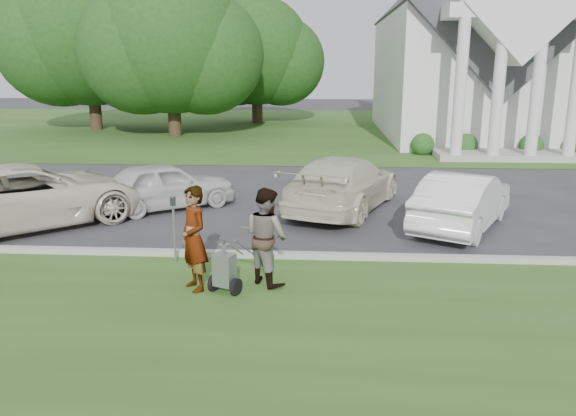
# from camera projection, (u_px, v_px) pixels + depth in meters

# --- Properties ---
(ground) EXTENTS (120.00, 120.00, 0.00)m
(ground) POSITION_uv_depth(u_px,v_px,m) (283.00, 267.00, 11.70)
(ground) COLOR #333335
(ground) RESTS_ON ground
(grass_strip) EXTENTS (80.00, 7.00, 0.01)m
(grass_strip) POSITION_uv_depth(u_px,v_px,m) (269.00, 334.00, 8.80)
(grass_strip) COLOR #30531C
(grass_strip) RESTS_ON ground
(church_lawn) EXTENTS (80.00, 30.00, 0.01)m
(church_lawn) POSITION_uv_depth(u_px,v_px,m) (311.00, 128.00, 37.81)
(church_lawn) COLOR #30531C
(church_lawn) RESTS_ON ground
(curb) EXTENTS (80.00, 0.18, 0.15)m
(curb) POSITION_uv_depth(u_px,v_px,m) (285.00, 255.00, 12.21)
(curb) COLOR #9E9E93
(curb) RESTS_ON ground
(church) EXTENTS (9.19, 19.00, 24.10)m
(church) POSITION_uv_depth(u_px,v_px,m) (468.00, 32.00, 32.04)
(church) COLOR white
(church) RESTS_ON ground
(tree_left) EXTENTS (10.63, 8.40, 9.71)m
(tree_left) POSITION_uv_depth(u_px,v_px,m) (171.00, 47.00, 32.18)
(tree_left) COLOR #332316
(tree_left) RESTS_ON ground
(tree_far) EXTENTS (11.64, 9.20, 10.73)m
(tree_far) POSITION_uv_depth(u_px,v_px,m) (89.00, 39.00, 35.30)
(tree_far) COLOR #332316
(tree_far) RESTS_ON ground
(tree_back) EXTENTS (9.61, 7.60, 8.89)m
(tree_back) POSITION_uv_depth(u_px,v_px,m) (256.00, 56.00, 39.77)
(tree_back) COLOR #332316
(tree_back) RESTS_ON ground
(striping_cart) EXTENTS (0.83, 1.19, 1.03)m
(striping_cart) POSITION_uv_depth(u_px,v_px,m) (225.00, 271.00, 10.28)
(striping_cart) COLOR black
(striping_cart) RESTS_ON ground
(person_left) EXTENTS (0.81, 0.86, 1.97)m
(person_left) POSITION_uv_depth(u_px,v_px,m) (194.00, 239.00, 10.31)
(person_left) COLOR #999999
(person_left) RESTS_ON ground
(person_right) EXTENTS (1.15, 1.15, 1.87)m
(person_right) POSITION_uv_depth(u_px,v_px,m) (266.00, 237.00, 10.63)
(person_right) COLOR #999999
(person_right) RESTS_ON ground
(parking_meter_near) EXTENTS (0.11, 0.09, 1.46)m
(parking_meter_near) POSITION_uv_depth(u_px,v_px,m) (174.00, 221.00, 11.77)
(parking_meter_near) COLOR #919499
(parking_meter_near) RESTS_ON ground
(car_a) EXTENTS (6.20, 6.03, 1.65)m
(car_a) POSITION_uv_depth(u_px,v_px,m) (29.00, 195.00, 14.52)
(car_a) COLOR beige
(car_a) RESTS_ON ground
(car_b) EXTENTS (4.27, 3.68, 1.39)m
(car_b) POSITION_uv_depth(u_px,v_px,m) (165.00, 185.00, 16.34)
(car_b) COLOR silver
(car_b) RESTS_ON ground
(car_c) EXTENTS (3.95, 5.84, 1.57)m
(car_c) POSITION_uv_depth(u_px,v_px,m) (343.00, 183.00, 16.20)
(car_c) COLOR beige
(car_c) RESTS_ON ground
(car_d) EXTENTS (3.42, 4.62, 1.45)m
(car_d) POSITION_uv_depth(u_px,v_px,m) (463.00, 200.00, 14.38)
(car_d) COLOR white
(car_d) RESTS_ON ground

